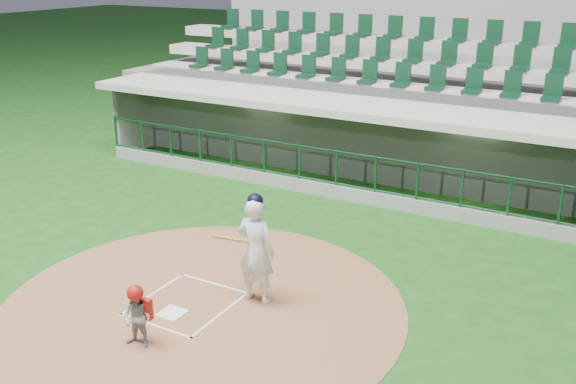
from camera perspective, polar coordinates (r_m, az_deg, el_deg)
name	(u,v)px	position (r m, az deg, el deg)	size (l,w,h in m)	color
ground	(197,297)	(11.98, -8.14, -9.21)	(120.00, 120.00, 0.00)	#164714
dirt_circle	(203,305)	(11.68, -7.54, -9.97)	(7.20, 7.20, 0.01)	brown
home_plate	(172,313)	(11.50, -10.27, -10.55)	(0.43, 0.43, 0.02)	white
batter_box_chalk	(186,303)	(11.77, -9.03, -9.74)	(1.55, 1.80, 0.01)	white
dugout_structure	(365,145)	(18.01, 6.87, 4.19)	(16.40, 3.70, 3.00)	gray
seating_deck	(404,107)	(20.67, 10.25, 7.40)	(17.00, 6.72, 5.15)	slate
batter	(256,249)	(11.28, -2.88, -5.08)	(0.90, 0.88, 2.05)	white
catcher	(138,316)	(10.49, -13.23, -10.64)	(0.52, 0.43, 1.08)	gray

